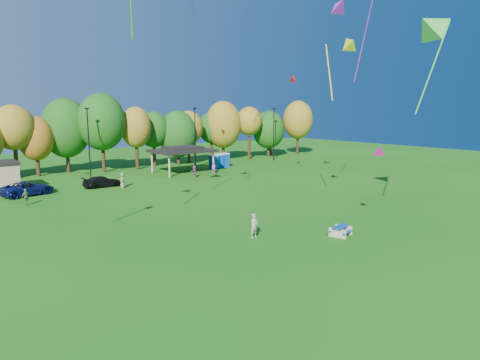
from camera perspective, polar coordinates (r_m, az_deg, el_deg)
ground at (r=24.01m, az=8.96°, el=-12.64°), size 160.00×160.00×0.00m
tree_line at (r=62.57m, az=-23.84°, el=5.89°), size 93.57×10.55×11.15m
lamp_posts at (r=58.19m, az=-19.52°, el=4.94°), size 64.50×0.25×9.09m
pavilion at (r=60.55m, az=-7.67°, el=3.97°), size 8.20×6.20×3.77m
porta_potties at (r=65.43m, az=-2.80°, el=2.58°), size 3.75×1.90×2.18m
picnic_table at (r=31.63m, az=13.27°, el=-6.52°), size 1.93×1.75×0.70m
kite_flyer at (r=30.19m, az=1.92°, el=-6.12°), size 0.66×0.46×1.74m
car_c at (r=49.89m, az=-26.52°, el=-1.03°), size 5.73×3.63×1.47m
car_d at (r=52.00m, az=-17.91°, el=-0.21°), size 4.39×1.85×1.26m
far_person_0 at (r=50.87m, az=-15.40°, el=-0.02°), size 0.83×1.00×1.74m
far_person_2 at (r=56.55m, az=-6.10°, el=1.14°), size 1.52×1.19×1.61m
far_person_3 at (r=59.66m, az=-3.52°, el=1.60°), size 0.69×0.67×1.60m
far_person_4 at (r=44.93m, az=-26.63°, el=-2.04°), size 1.01×0.72×1.58m
kite_0 at (r=37.37m, az=14.20°, el=17.23°), size 2.10×3.30×5.53m
kite_2 at (r=36.74m, az=25.06°, el=18.08°), size 5.06×3.43×8.08m
kite_8 at (r=32.55m, az=18.11°, el=3.81°), size 1.44×1.45×1.18m
kite_11 at (r=53.31m, az=7.09°, el=13.40°), size 1.71×1.59×1.38m
kite_12 at (r=45.95m, az=13.26°, el=21.69°), size 2.69×4.89×8.51m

